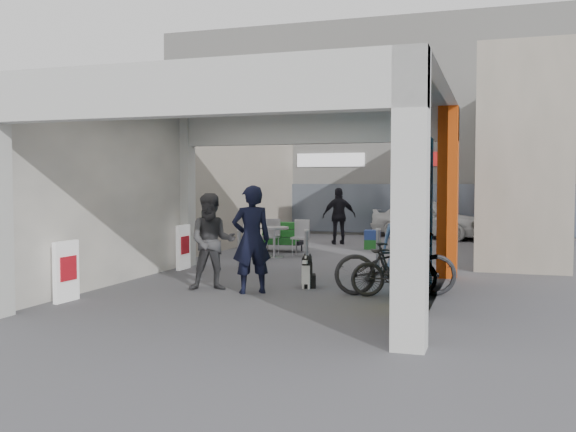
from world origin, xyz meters
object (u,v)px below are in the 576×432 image
(border_collie, at_px, (308,274))
(man_with_dog, at_px, (251,239))
(produce_stand, at_px, (282,240))
(man_back_turned, at_px, (212,242))
(bicycle_rear, at_px, (395,269))
(man_elderly, at_px, (401,240))
(man_crates, at_px, (339,216))
(bicycle_front, at_px, (395,263))
(cafe_set, at_px, (273,243))
(white_van, at_px, (429,218))

(border_collie, distance_m, man_with_dog, 1.34)
(produce_stand, relative_size, man_back_turned, 0.71)
(border_collie, distance_m, bicycle_rear, 1.70)
(man_back_turned, bearing_deg, man_elderly, 18.64)
(border_collie, bearing_deg, man_crates, 82.29)
(man_crates, distance_m, bicycle_front, 9.25)
(border_collie, height_order, man_with_dog, man_with_dog)
(man_back_turned, height_order, man_crates, man_crates)
(cafe_set, distance_m, man_back_turned, 5.45)
(man_with_dog, height_order, bicycle_front, man_with_dog)
(cafe_set, distance_m, border_collie, 5.20)
(white_van, bearing_deg, bicycle_front, -157.52)
(man_crates, bearing_deg, man_back_turned, 66.73)
(cafe_set, xyz_separation_m, white_van, (3.37, 7.00, 0.35))
(produce_stand, bearing_deg, white_van, 47.38)
(man_elderly, distance_m, bicycle_rear, 2.31)
(border_collie, bearing_deg, produce_stand, 95.68)
(man_crates, height_order, white_van, man_crates)
(man_with_dog, distance_m, man_elderly, 3.57)
(man_back_turned, xyz_separation_m, man_crates, (0.18, 9.18, 0.02))
(produce_stand, relative_size, man_elderly, 0.80)
(produce_stand, distance_m, border_collie, 6.37)
(produce_stand, bearing_deg, bicycle_front, -67.02)
(border_collie, bearing_deg, cafe_set, 99.06)
(produce_stand, distance_m, man_with_dog, 6.94)
(cafe_set, distance_m, man_crates, 3.94)
(man_elderly, bearing_deg, border_collie, -137.62)
(cafe_set, relative_size, bicycle_front, 0.76)
(bicycle_rear, relative_size, white_van, 0.38)
(man_elderly, bearing_deg, man_with_dog, -139.94)
(man_with_dog, height_order, bicycle_rear, man_with_dog)
(cafe_set, distance_m, produce_stand, 1.23)
(produce_stand, bearing_deg, man_crates, 56.61)
(man_with_dog, height_order, man_back_turned, man_with_dog)
(cafe_set, height_order, bicycle_front, bicycle_front)
(border_collie, distance_m, white_van, 11.71)
(man_elderly, distance_m, man_crates, 7.10)
(produce_stand, relative_size, man_with_dog, 0.65)
(man_with_dog, height_order, man_elderly, man_with_dog)
(man_with_dog, bearing_deg, white_van, -131.67)
(man_back_turned, xyz_separation_m, man_elderly, (3.04, 2.68, -0.10))
(bicycle_front, xyz_separation_m, bicycle_rear, (0.00, -0.07, -0.09))
(produce_stand, xyz_separation_m, border_collie, (2.49, -5.87, -0.06))
(bicycle_front, bearing_deg, cafe_set, 22.24)
(man_crates, bearing_deg, white_van, -150.06)
(border_collie, relative_size, white_van, 0.16)
(produce_stand, relative_size, bicycle_rear, 0.81)
(bicycle_rear, xyz_separation_m, white_van, (-0.59, 11.99, 0.23))
(white_van, bearing_deg, man_elderly, -158.16)
(border_collie, height_order, bicycle_front, bicycle_front)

